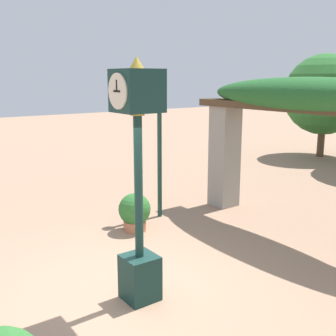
% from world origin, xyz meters
% --- Properties ---
extents(ground_plane, '(60.00, 60.00, 0.00)m').
position_xyz_m(ground_plane, '(0.00, 0.00, 0.00)').
color(ground_plane, '#9E7A60').
extents(pedestal_clock, '(0.56, 0.61, 3.42)m').
position_xyz_m(pedestal_clock, '(0.40, 0.12, 1.83)').
color(pedestal_clock, '#14332D').
rests_on(pedestal_clock, ground).
extents(pergola, '(5.72, 1.17, 3.16)m').
position_xyz_m(pergola, '(0.00, 4.28, 2.39)').
color(pergola, gray).
rests_on(pergola, ground).
extents(potted_plant_near_right, '(0.67, 0.67, 0.80)m').
position_xyz_m(potted_plant_near_right, '(-2.02, 1.51, 0.42)').
color(potted_plant_near_right, '#B26B4C').
rests_on(potted_plant_near_right, ground).
extents(lamp_post, '(0.26, 0.26, 2.76)m').
position_xyz_m(lamp_post, '(-2.48, 2.48, 1.81)').
color(lamp_post, '#19382D').
rests_on(lamp_post, ground).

